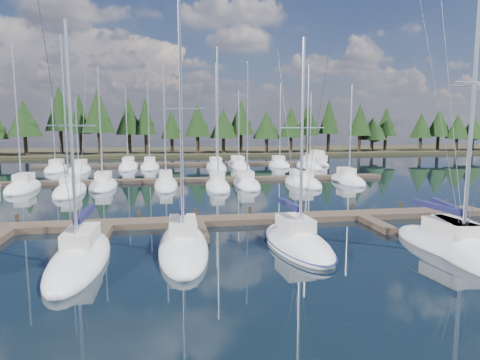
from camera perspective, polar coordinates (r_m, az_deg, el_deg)
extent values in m
plane|color=black|center=(41.94, -6.92, -2.06)|extent=(260.00, 260.00, 0.00)
cube|color=#322E1B|center=(101.55, -8.56, 3.76)|extent=(220.00, 30.00, 0.60)
cube|color=#493B2E|center=(30.15, -5.82, -5.48)|extent=(44.00, 2.00, 0.40)
cube|color=#493B2E|center=(27.49, -18.07, -7.12)|extent=(0.90, 4.00, 0.40)
cube|color=#493B2E|center=(27.24, -5.39, -6.90)|extent=(0.90, 4.00, 0.40)
cube|color=#493B2E|center=(28.30, 6.89, -6.37)|extent=(0.90, 4.00, 0.40)
cube|color=#493B2E|center=(30.52, 17.81, -5.66)|extent=(0.90, 4.00, 0.40)
cube|color=#493B2E|center=(33.67, 26.95, -4.90)|extent=(0.90, 4.00, 0.40)
cylinder|color=#2F251A|center=(32.62, -27.57, -4.87)|extent=(0.26, 0.26, 0.90)
cylinder|color=#2F251A|center=(31.61, -20.63, -4.86)|extent=(0.26, 0.26, 0.90)
cylinder|color=#2F251A|center=(31.08, -13.36, -4.78)|extent=(0.26, 0.26, 0.90)
cylinder|color=#2F251A|center=(31.07, -5.95, -4.62)|extent=(0.26, 0.26, 0.90)
cylinder|color=#2F251A|center=(31.56, 1.33, -4.38)|extent=(0.26, 0.26, 0.90)
cylinder|color=#2F251A|center=(32.55, 8.28, -4.10)|extent=(0.26, 0.26, 0.90)
cylinder|color=#2F251A|center=(33.98, 14.73, -3.77)|extent=(0.26, 0.26, 0.90)
cylinder|color=#2F251A|center=(35.80, 20.59, -3.44)|extent=(0.26, 0.26, 0.90)
cylinder|color=#2F251A|center=(37.95, 25.82, -3.11)|extent=(0.26, 0.26, 0.90)
cube|color=#493B2E|center=(51.79, -7.46, 0.00)|extent=(50.00, 1.80, 0.40)
cube|color=#493B2E|center=(71.66, -8.08, 2.10)|extent=(46.00, 1.80, 0.40)
ellipsoid|color=silver|center=(23.20, -20.55, -10.09)|extent=(2.78, 9.39, 1.90)
cube|color=beige|center=(23.32, -20.44, -6.94)|extent=(1.48, 3.02, 0.70)
cylinder|color=silver|center=(21.72, -21.57, 5.34)|extent=(0.16, 0.16, 10.71)
cylinder|color=silver|center=(24.22, -19.98, -4.56)|extent=(0.21, 4.11, 0.12)
cube|color=#141538|center=(24.19, -19.99, -4.21)|extent=(0.44, 3.93, 0.30)
cylinder|color=silver|center=(21.71, -21.64, 6.75)|extent=(2.32, 0.12, 0.07)
cylinder|color=#3F3F44|center=(19.77, -22.86, 4.67)|extent=(0.12, 4.04, 11.02)
cylinder|color=#3F3F44|center=(24.14, -20.22, 5.23)|extent=(0.14, 4.98, 11.02)
ellipsoid|color=silver|center=(24.02, -7.57, -9.06)|extent=(2.93, 9.53, 1.90)
cube|color=beige|center=(24.16, -7.63, -6.01)|extent=(1.56, 3.07, 0.70)
cylinder|color=silver|center=(22.54, -7.87, 7.85)|extent=(0.16, 0.16, 12.27)
cylinder|color=silver|center=(25.11, -7.69, -3.74)|extent=(0.22, 4.17, 0.12)
cube|color=#141538|center=(25.08, -7.70, -3.40)|extent=(0.45, 3.98, 0.30)
cylinder|color=silver|center=(22.55, -7.90, 9.41)|extent=(2.43, 0.13, 0.07)
cylinder|color=#3F3F44|center=(20.50, -7.82, 7.46)|extent=(0.13, 4.10, 12.58)
cylinder|color=#3F3F44|center=(25.05, -7.90, 7.48)|extent=(0.16, 5.04, 12.58)
ellipsoid|color=silver|center=(24.68, 7.64, -8.60)|extent=(3.47, 8.07, 1.90)
cube|color=beige|center=(24.73, 7.35, -5.69)|extent=(1.76, 2.63, 0.70)
cylinder|color=silver|center=(23.36, 8.27, 5.61)|extent=(0.17, 0.17, 10.46)
cylinder|color=silver|center=(25.43, 6.60, -3.57)|extent=(0.40, 3.46, 0.12)
cube|color=#141538|center=(25.40, 6.61, -3.24)|extent=(0.61, 3.32, 0.30)
cylinder|color=silver|center=(23.35, 8.29, 6.89)|extent=(2.56, 0.27, 0.07)
cylinder|color=#3F3F44|center=(21.81, 9.96, 5.04)|extent=(0.30, 3.40, 10.77)
cylinder|color=#3F3F44|center=(25.30, 6.45, 5.45)|extent=(0.36, 4.18, 10.77)
ellipsoid|color=#0E1447|center=(24.66, 7.65, -8.44)|extent=(3.60, 8.39, 0.18)
ellipsoid|color=silver|center=(26.31, 26.75, -8.35)|extent=(3.62, 9.42, 1.90)
cube|color=beige|center=(26.34, 26.23, -5.60)|extent=(1.74, 3.08, 0.70)
cylinder|color=silver|center=(25.10, 28.61, 9.67)|extent=(0.18, 0.18, 14.63)
cylinder|color=silver|center=(26.99, 24.74, -3.58)|extent=(0.60, 4.03, 0.12)
cube|color=#141538|center=(26.96, 24.76, -3.27)|extent=(0.81, 3.87, 0.30)
cylinder|color=silver|center=(25.14, 28.72, 11.33)|extent=(2.28, 0.34, 0.07)
cylinder|color=#3F3F44|center=(26.87, 24.88, 9.37)|extent=(0.61, 4.87, 14.94)
ellipsoid|color=silver|center=(26.55, 27.14, -8.23)|extent=(4.65, 10.05, 1.90)
cube|color=beige|center=(26.69, 26.86, -5.47)|extent=(2.10, 3.34, 0.70)
cylinder|color=silver|center=(25.23, 28.72, 9.33)|extent=(0.19, 0.19, 14.35)
cylinder|color=silver|center=(27.58, 25.95, -3.43)|extent=(0.99, 4.20, 0.12)
cube|color=#141538|center=(27.55, 25.97, -3.12)|extent=(1.18, 4.06, 0.30)
cylinder|color=silver|center=(25.27, 28.83, 10.95)|extent=(2.41, 0.57, 0.07)
cylinder|color=#3F3F44|center=(27.55, 26.31, 8.94)|extent=(1.09, 5.06, 14.66)
ellipsoid|color=silver|center=(50.46, -26.94, -1.03)|extent=(2.77, 8.29, 1.90)
cube|color=beige|center=(50.70, -26.89, 0.38)|extent=(1.52, 2.65, 0.70)
cylinder|color=silver|center=(49.60, -27.63, 7.86)|extent=(0.16, 0.16, 13.92)
ellipsoid|color=silver|center=(46.23, -21.72, -1.46)|extent=(2.76, 8.71, 1.90)
cube|color=beige|center=(46.49, -21.68, 0.08)|extent=(1.52, 2.79, 0.70)
cylinder|color=silver|center=(45.31, -22.34, 8.56)|extent=(0.16, 0.16, 14.40)
ellipsoid|color=silver|center=(48.82, -17.76, -0.82)|extent=(2.82, 7.63, 1.90)
cube|color=beige|center=(49.04, -17.76, 0.63)|extent=(1.55, 2.44, 0.70)
cylinder|color=silver|center=(47.95, -18.15, 7.13)|extent=(0.16, 0.16, 11.82)
ellipsoid|color=silver|center=(47.86, -9.83, -0.73)|extent=(2.52, 9.50, 1.90)
cube|color=beige|center=(48.17, -9.86, 0.76)|extent=(1.38, 3.04, 0.70)
cylinder|color=silver|center=(46.89, -10.03, 7.63)|extent=(0.16, 0.16, 12.22)
ellipsoid|color=silver|center=(45.99, -2.99, -0.97)|extent=(2.46, 7.73, 1.90)
cube|color=beige|center=(46.21, -3.06, 0.57)|extent=(1.35, 2.47, 0.70)
cylinder|color=silver|center=(45.10, -3.00, 8.69)|extent=(0.16, 0.16, 13.72)
ellipsoid|color=silver|center=(47.54, 0.87, -0.68)|extent=(2.69, 8.18, 1.90)
cube|color=beige|center=(47.78, 0.78, 0.82)|extent=(1.48, 2.62, 0.70)
cylinder|color=silver|center=(46.64, 0.98, 7.91)|extent=(0.16, 0.16, 12.49)
ellipsoid|color=silver|center=(49.57, 7.94, -0.41)|extent=(2.81, 7.21, 1.90)
cube|color=beige|center=(49.76, 7.84, 1.02)|extent=(1.55, 2.31, 0.70)
cylinder|color=silver|center=(48.76, 8.25, 9.05)|extent=(0.16, 0.16, 14.59)
ellipsoid|color=silver|center=(49.52, 8.71, -0.43)|extent=(2.43, 8.79, 1.90)
cube|color=beige|center=(49.78, 8.58, 1.01)|extent=(1.34, 2.81, 0.70)
cylinder|color=silver|center=(48.63, 9.04, 7.71)|extent=(0.16, 0.16, 12.33)
ellipsoid|color=silver|center=(52.33, 14.14, -0.14)|extent=(2.60, 8.07, 1.90)
cube|color=beige|center=(52.55, 14.01, 1.21)|extent=(1.43, 2.58, 0.70)
cylinder|color=silver|center=(51.51, 14.54, 6.46)|extent=(0.16, 0.16, 10.37)
ellipsoid|color=silver|center=(68.20, -23.29, 1.23)|extent=(2.89, 7.75, 1.90)
cube|color=beige|center=(68.47, -23.26, 2.26)|extent=(1.59, 2.48, 0.70)
cylinder|color=silver|center=(67.49, -23.62, 5.95)|extent=(0.16, 0.16, 9.57)
ellipsoid|color=silver|center=(65.96, -20.62, 1.17)|extent=(2.92, 9.15, 1.90)
cube|color=beige|center=(66.30, -20.59, 2.24)|extent=(1.61, 2.93, 0.70)
cylinder|color=silver|center=(65.17, -20.93, 6.03)|extent=(0.16, 0.16, 9.54)
ellipsoid|color=silver|center=(68.90, -14.66, 1.66)|extent=(2.89, 10.80, 1.90)
cube|color=beige|center=(69.32, -14.66, 2.69)|extent=(1.59, 3.46, 0.70)
cylinder|color=silver|center=(68.02, -14.89, 7.00)|extent=(0.16, 0.16, 11.14)
ellipsoid|color=silver|center=(67.96, -11.92, 1.67)|extent=(2.88, 8.77, 1.90)
cube|color=beige|center=(68.29, -11.94, 2.71)|extent=(1.58, 2.81, 0.70)
cylinder|color=silver|center=(67.18, -12.10, 7.57)|extent=(0.16, 0.16, 12.29)
ellipsoid|color=silver|center=(66.32, -3.21, 1.68)|extent=(2.90, 10.86, 1.90)
cube|color=beige|center=(66.74, -3.27, 2.75)|extent=(1.59, 3.47, 0.70)
cylinder|color=silver|center=(65.44, -3.21, 8.86)|extent=(0.16, 0.16, 14.87)
ellipsoid|color=silver|center=(68.71, -0.24, 1.90)|extent=(2.99, 11.97, 1.90)
cube|color=beige|center=(69.19, -0.32, 2.93)|extent=(1.64, 3.83, 0.70)
cylinder|color=silver|center=(67.78, -0.16, 7.21)|extent=(0.16, 0.16, 11.04)
ellipsoid|color=silver|center=(69.73, 5.24, 1.95)|extent=(2.99, 7.48, 1.90)
cube|color=beige|center=(69.98, 5.17, 2.96)|extent=(1.64, 2.39, 0.70)
cylinder|color=silver|center=(69.03, 5.39, 7.69)|extent=(0.16, 0.16, 12.26)
ellipsoid|color=silver|center=(68.40, 9.14, 1.77)|extent=(2.75, 9.84, 1.90)
cube|color=beige|center=(68.76, 9.03, 2.81)|extent=(1.51, 3.15, 0.70)
cylinder|color=silver|center=(67.59, 9.39, 6.91)|extent=(0.16, 0.16, 10.56)
ellipsoid|color=silver|center=(73.33, 10.07, 2.10)|extent=(3.59, 8.34, 1.62)
cube|color=silver|center=(73.24, 10.09, 2.93)|extent=(2.51, 4.65, 1.08)
cube|color=beige|center=(72.81, 10.24, 3.61)|extent=(1.79, 2.98, 0.81)
cylinder|color=silver|center=(73.86, 9.84, 4.10)|extent=(0.09, 0.09, 1.44)
cylinder|color=black|center=(95.80, -26.66, 4.10)|extent=(0.70, 0.70, 3.73)
cone|color=black|center=(95.70, -26.86, 7.38)|extent=(6.54, 6.54, 7.25)
ellipsoid|color=black|center=(95.55, -26.51, 6.40)|extent=(3.92, 3.92, 3.92)
cylinder|color=black|center=(97.23, -22.71, 4.67)|extent=(0.70, 0.70, 4.79)
cone|color=black|center=(97.19, -22.93, 8.83)|extent=(5.99, 5.99, 9.32)
ellipsoid|color=black|center=(97.04, -22.57, 7.59)|extent=(3.60, 3.60, 3.60)
cylinder|color=black|center=(95.59, -20.42, 4.56)|extent=(0.70, 0.70, 4.18)
cone|color=black|center=(95.51, -20.60, 8.25)|extent=(4.50, 4.50, 8.13)
ellipsoid|color=black|center=(95.40, -20.25, 7.15)|extent=(2.70, 2.70, 2.70)
cylinder|color=black|center=(91.22, -18.23, 4.62)|extent=(0.70, 0.70, 4.47)
cone|color=black|center=(91.16, -18.41, 8.76)|extent=(6.33, 6.33, 8.69)
ellipsoid|color=black|center=(91.06, -18.04, 7.52)|extent=(3.80, 3.80, 3.80)
cylinder|color=black|center=(94.14, -14.49, 4.70)|extent=(0.70, 0.70, 3.98)
cone|color=black|center=(94.05, -14.61, 8.26)|extent=(5.53, 5.53, 7.74)
ellipsoid|color=black|center=(94.00, -14.27, 7.19)|extent=(3.32, 3.32, 3.32)
cylinder|color=black|center=(92.43, -12.39, 4.71)|extent=(0.70, 0.70, 3.97)
cone|color=black|center=(92.34, -12.50, 8.33)|extent=(4.31, 4.31, 7.73)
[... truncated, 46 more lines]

